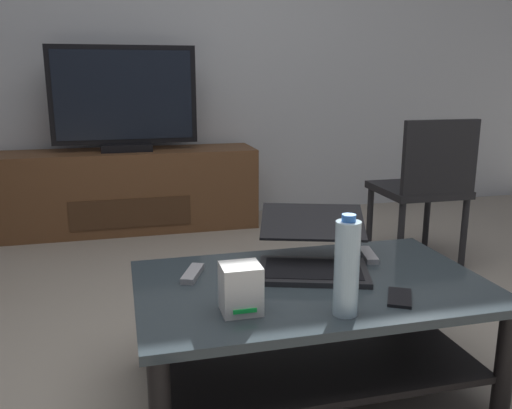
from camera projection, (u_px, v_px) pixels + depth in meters
ground_plane at (279, 391)px, 1.85m from camera, size 7.68×7.68×0.00m
back_wall at (182, 27)px, 3.88m from camera, size 6.40×0.12×2.80m
coffee_table at (311, 315)px, 1.81m from camera, size 1.16×0.71×0.40m
media_cabinet at (129, 190)px, 3.73m from camera, size 1.76×0.44×0.56m
television at (124, 101)px, 3.57m from camera, size 0.96×0.20×0.70m
dining_chair at (425, 184)px, 2.93m from camera, size 0.45×0.45×0.84m
laptop at (313, 250)px, 1.90m from camera, size 0.49×0.51×0.18m
router_box at (241, 289)px, 1.54m from camera, size 0.11×0.11×0.14m
water_bottle_near at (347, 268)px, 1.51m from camera, size 0.07×0.07×0.30m
cell_phone at (400, 298)px, 1.64m from camera, size 0.13×0.16×0.01m
tv_remote at (193, 274)px, 1.82m from camera, size 0.10×0.16×0.02m
soundbar_remote at (368, 255)px, 2.01m from camera, size 0.08×0.17×0.02m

